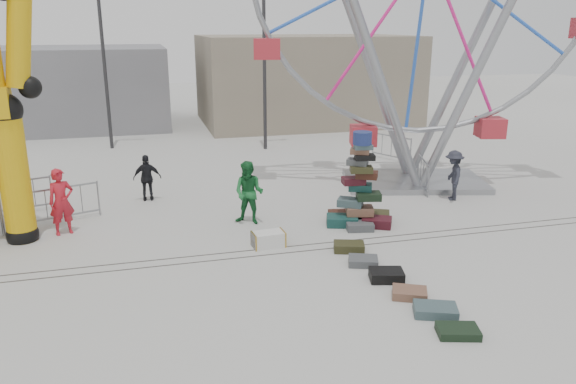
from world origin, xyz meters
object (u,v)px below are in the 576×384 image
object	(u,v)px
suitcase_tower	(360,198)
pedestrian_red	(61,202)
barricade_wheel_back	(391,148)
steamer_trunk	(268,239)
barricade_wheel_front	(423,174)
barricade_dummy_b	(17,197)
pedestrian_grey	(453,175)
pedestrian_black	(147,178)
barricade_dummy_c	(64,204)
pedestrian_green	(249,193)
lamp_post_right	(266,51)
lamp_post_left	(105,51)

from	to	relation	value
suitcase_tower	pedestrian_red	xyz separation A→B (m)	(-8.29, 1.33, 0.17)
barricade_wheel_back	pedestrian_red	size ratio (longest dim) A/B	1.07
steamer_trunk	barricade_wheel_front	distance (m)	7.53
barricade_dummy_b	pedestrian_grey	xyz separation A→B (m)	(13.74, -2.10, 0.29)
suitcase_tower	pedestrian_black	size ratio (longest dim) A/B	1.78
barricade_dummy_c	pedestrian_green	bearing A→B (deg)	-35.63
steamer_trunk	barricade_dummy_b	bearing A→B (deg)	142.35
barricade_wheel_back	pedestrian_grey	xyz separation A→B (m)	(-0.45, -5.75, 0.29)
suitcase_tower	barricade_dummy_b	bearing A→B (deg)	-179.47
pedestrian_red	barricade_wheel_front	bearing A→B (deg)	-13.85
barricade_dummy_b	barricade_wheel_front	bearing A→B (deg)	-19.50
steamer_trunk	barricade_dummy_b	distance (m)	8.25
lamp_post_right	pedestrian_black	size ratio (longest dim) A/B	5.17
pedestrian_grey	steamer_trunk	bearing A→B (deg)	-49.67
barricade_dummy_c	barricade_wheel_back	size ratio (longest dim) A/B	1.00
lamp_post_left	pedestrian_green	distance (m)	13.13
barricade_dummy_b	barricade_dummy_c	xyz separation A→B (m)	(1.49, -1.10, 0.00)
lamp_post_right	barricade_wheel_back	world-z (taller)	lamp_post_right
barricade_wheel_front	barricade_wheel_back	bearing A→B (deg)	7.03
lamp_post_left	pedestrian_green	xyz separation A→B (m)	(4.19, -11.93, -3.55)
pedestrian_red	barricade_wheel_back	bearing A→B (deg)	4.06
suitcase_tower	barricade_dummy_b	size ratio (longest dim) A/B	1.37
lamp_post_right	barricade_dummy_b	xyz separation A→B (m)	(-9.55, -7.28, -3.93)
barricade_wheel_front	pedestrian_grey	size ratio (longest dim) A/B	1.20
barricade_wheel_front	pedestrian_green	bearing A→B (deg)	123.50
barricade_dummy_b	barricade_wheel_back	xyz separation A→B (m)	(14.19, 3.64, 0.00)
pedestrian_grey	barricade_wheel_back	bearing A→B (deg)	-163.78
lamp_post_left	steamer_trunk	size ratio (longest dim) A/B	9.47
lamp_post_left	barricade_dummy_c	size ratio (longest dim) A/B	4.00
lamp_post_right	suitcase_tower	world-z (taller)	lamp_post_right
barricade_wheel_front	pedestrian_red	world-z (taller)	pedestrian_red
lamp_post_right	pedestrian_green	size ratio (longest dim) A/B	4.29
pedestrian_black	pedestrian_grey	bearing A→B (deg)	168.88
suitcase_tower	steamer_trunk	distance (m)	3.21
lamp_post_left	steamer_trunk	xyz separation A→B (m)	(4.32, -13.83, -4.28)
pedestrian_red	pedestrian_grey	size ratio (longest dim) A/B	1.12
lamp_post_left	pedestrian_grey	world-z (taller)	lamp_post_left
lamp_post_right	pedestrian_grey	bearing A→B (deg)	-65.93
steamer_trunk	pedestrian_black	world-z (taller)	pedestrian_black
lamp_post_right	pedestrian_black	xyz separation A→B (m)	(-5.63, -6.87, -3.71)
lamp_post_left	barricade_wheel_back	bearing A→B (deg)	-25.83
suitcase_tower	pedestrian_grey	xyz separation A→B (m)	(3.89, 1.40, 0.07)
suitcase_tower	pedestrian_grey	world-z (taller)	suitcase_tower
barricade_dummy_b	pedestrian_black	world-z (taller)	pedestrian_black
pedestrian_green	suitcase_tower	bearing A→B (deg)	16.68
pedestrian_green	pedestrian_grey	bearing A→B (deg)	36.45
suitcase_tower	pedestrian_red	world-z (taller)	suitcase_tower
barricade_dummy_c	steamer_trunk	bearing A→B (deg)	-51.89
suitcase_tower	barricade_dummy_c	distance (m)	8.70
barricade_dummy_b	pedestrian_green	bearing A→B (deg)	-37.71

